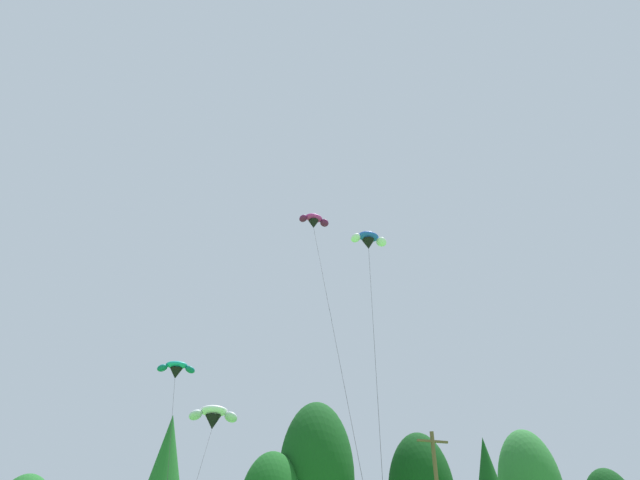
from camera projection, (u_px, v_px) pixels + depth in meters
treeline_tree_h at (316, 479)px, 39.91m from camera, size 5.56×5.56×13.91m
parafoil_kite_high_white at (213, 416)px, 36.47m from camera, size 5.26×20.79×10.58m
parafoil_kite_mid_magenta at (314, 221)px, 35.54m from camera, size 2.49×12.07×21.32m
parafoil_kite_far_teal at (176, 369)px, 31.28m from camera, size 2.25×14.59×11.29m
parafoil_kite_low_blue_white at (368, 241)px, 31.29m from camera, size 4.62×8.26×18.07m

